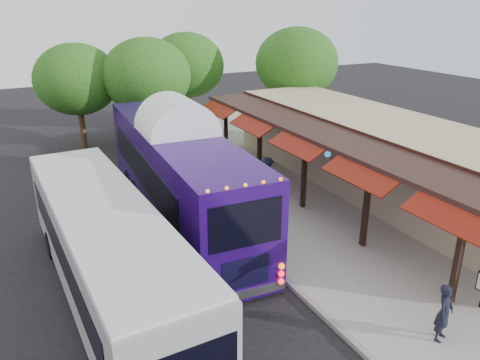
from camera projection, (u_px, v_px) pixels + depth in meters
ground at (276, 274)px, 16.07m from camera, size 90.00×90.00×0.00m
sidewalk at (324, 204)px, 21.49m from camera, size 10.00×40.00×0.15m
curb at (227, 226)px, 19.40m from camera, size 0.20×40.00×0.16m
station_shelter at (385, 157)px, 22.29m from camera, size 8.15×20.00×3.60m
coach_bus at (179, 171)px, 19.16m from camera, size 3.44×13.35×4.24m
city_bus at (107, 249)px, 14.12m from camera, size 3.11×12.14×3.24m
ped_a at (444, 313)px, 12.48m from camera, size 0.72×0.61×1.68m
ped_b at (203, 172)px, 22.65m from camera, size 0.87×0.68×1.78m
ped_c at (208, 159)px, 24.39m from camera, size 1.21×0.68×1.94m
ped_d at (268, 174)px, 22.56m from camera, size 1.25×1.13×1.68m
tree_left at (147, 76)px, 28.31m from camera, size 5.36×5.36×6.86m
tree_mid at (186, 65)px, 33.06m from camera, size 5.36×5.36×6.86m
tree_right at (297, 63)px, 32.13m from camera, size 5.67×5.67×7.27m
tree_far at (77, 79)px, 28.46m from camera, size 5.10×5.10×6.53m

